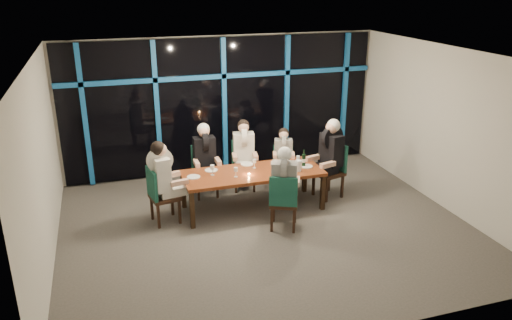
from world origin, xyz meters
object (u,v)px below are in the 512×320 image
Objects in this scene: chair_end_left at (159,193)px; diner_end_left at (163,170)px; chair_far_left at (205,168)px; chair_end_right at (332,167)px; chair_near_mid at (284,199)px; chair_far_mid at (243,162)px; chair_far_right at (283,164)px; water_pitcher at (298,166)px; diner_far_right at (283,150)px; diner_end_right at (330,147)px; diner_near_mid at (284,175)px; dining_table at (253,175)px; diner_far_mid at (244,145)px; diner_far_left at (205,150)px; wine_bottle at (304,160)px.

chair_end_left is 1.03× the size of diner_end_left.
chair_far_left is 1.42m from diner_end_left.
chair_end_right reaches higher than chair_near_mid.
chair_near_mid reaches higher than chair_far_mid.
chair_end_left reaches higher than chair_far_right.
diner_end_left reaches higher than chair_far_left.
water_pitcher is at bearing -77.07° from chair_far_right.
chair_far_right is 1.03× the size of diner_far_right.
chair_far_mid is 1.82m from diner_end_right.
water_pitcher is at bearing -50.62° from chair_far_mid.
chair_far_mid is 1.15× the size of chair_far_right.
diner_end_right reaches higher than water_pitcher.
diner_end_right is 1.63m from diner_near_mid.
dining_table is 0.99m from diner_near_mid.
diner_far_mid is 1.15× the size of diner_far_right.
diner_far_left is 1.88m from water_pitcher.
diner_far_mid reaches higher than chair_end_right.
chair_end_right is 1.05× the size of chair_near_mid.
diner_end_right is 3.17× the size of wine_bottle.
diner_far_right is at bearing 40.70° from dining_table.
diner_near_mid reaches higher than diner_far_right.
dining_table is 0.87m from water_pitcher.
diner_end_left reaches higher than chair_end_left.
diner_end_right is (1.48, -0.95, 0.47)m from chair_far_mid.
diner_far_right is at bearing -149.66° from diner_end_right.
chair_end_right is at bearing -118.59° from chair_near_mid.
diner_end_right is at bearing -2.58° from water_pitcher.
chair_end_right is 5.18× the size of water_pitcher.
chair_near_mid is 0.42m from diner_near_mid.
chair_far_left is 1.02× the size of diner_near_mid.
diner_far_mid is at bearing -59.68° from diner_near_mid.
chair_far_left is 0.91m from diner_far_mid.
diner_end_right is at bearing -118.85° from diner_near_mid.
diner_far_left is 1.62m from diner_far_right.
chair_end_left is 2.78m from diner_far_right.
chair_far_left is 1.43m from chair_end_left.
diner_end_left reaches higher than water_pitcher.
diner_end_right is (-0.09, -0.02, 0.43)m from chair_end_right.
diner_near_mid is 0.87m from water_pitcher.
diner_end_left is 3.04× the size of wine_bottle.
chair_end_right is (1.69, 0.10, -0.08)m from dining_table.
diner_end_right is at bearing -18.04° from diner_far_left.
chair_far_left is at bearing -54.33° from diner_end_left.
chair_end_left is at bearing -102.53° from diner_end_right.
chair_far_mid is 1.42m from wine_bottle.
diner_near_mid reaches higher than diner_far_left.
diner_far_left is at bearing -162.04° from chair_far_right.
chair_far_left is 2.51m from diner_end_right.
diner_near_mid is 1.13m from wine_bottle.
chair_far_left is 0.41m from diner_far_left.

